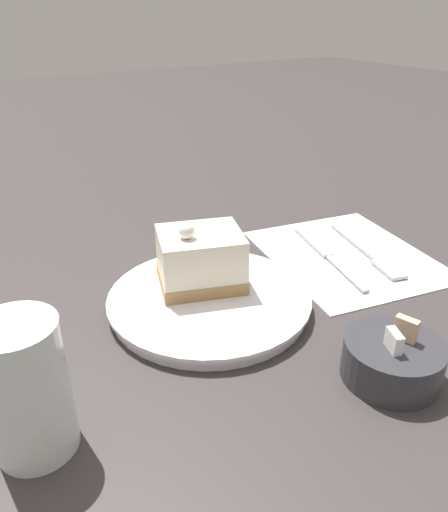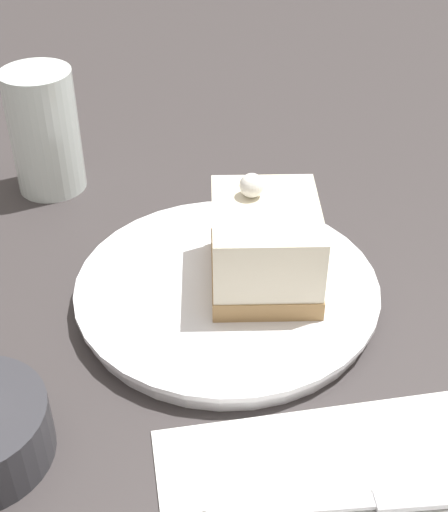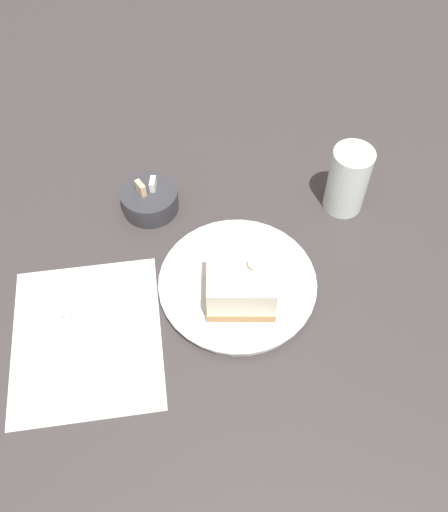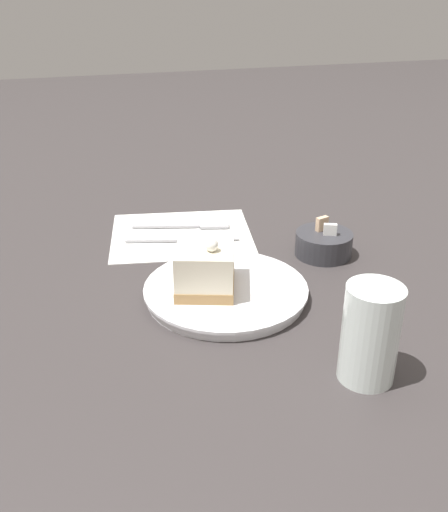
# 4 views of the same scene
# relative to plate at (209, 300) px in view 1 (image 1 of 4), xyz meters

# --- Properties ---
(ground_plane) EXTENTS (4.00, 4.00, 0.00)m
(ground_plane) POSITION_rel_plate_xyz_m (0.02, 0.04, -0.01)
(ground_plane) COLOR #383333
(plate) EXTENTS (0.22, 0.22, 0.02)m
(plate) POSITION_rel_plate_xyz_m (0.00, 0.00, 0.00)
(plate) COLOR white
(plate) RESTS_ON ground_plane
(cake_slice) EXTENTS (0.11, 0.10, 0.08)m
(cake_slice) POSITION_rel_plate_xyz_m (-0.00, -0.03, 0.04)
(cake_slice) COLOR #AD8451
(cake_slice) RESTS_ON plate
(napkin) EXTENTS (0.24, 0.27, 0.00)m
(napkin) POSITION_rel_plate_xyz_m (-0.22, -0.01, -0.01)
(napkin) COLOR white
(napkin) RESTS_ON ground_plane
(fork) EXTENTS (0.06, 0.17, 0.00)m
(fork) POSITION_rel_plate_xyz_m (-0.24, 0.01, -0.00)
(fork) COLOR #B2B2B7
(fork) RESTS_ON napkin
(knife) EXTENTS (0.06, 0.18, 0.00)m
(knife) POSITION_rel_plate_xyz_m (-0.20, -0.03, -0.00)
(knife) COLOR #B2B2B7
(knife) RESTS_ON napkin
(sugar_bowl) EXTENTS (0.09, 0.09, 0.06)m
(sugar_bowl) POSITION_rel_plate_xyz_m (-0.08, 0.19, 0.01)
(sugar_bowl) COLOR #333338
(sugar_bowl) RESTS_ON ground_plane
(drinking_glass) EXTENTS (0.06, 0.06, 0.11)m
(drinking_glass) POSITION_rel_plate_xyz_m (0.21, 0.10, 0.05)
(drinking_glass) COLOR silver
(drinking_glass) RESTS_ON ground_plane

